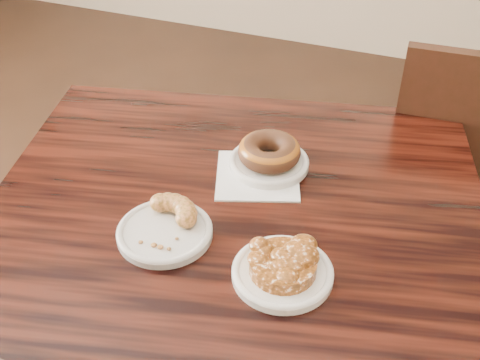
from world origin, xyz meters
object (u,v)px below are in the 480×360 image
at_px(chair_far, 459,189).
at_px(apple_fritter, 283,263).
at_px(glazed_donut, 269,151).
at_px(cruller_fragment, 164,223).

bearing_deg(chair_far, apple_fritter, 67.35).
xyz_separation_m(chair_far, glazed_donut, (-0.37, -0.47, 0.34)).
bearing_deg(cruller_fragment, glazed_donut, 67.46).
distance_m(glazed_donut, apple_fritter, 0.27).
distance_m(chair_far, cruller_fragment, 0.91).
xyz_separation_m(chair_far, apple_fritter, (-0.26, -0.72, 0.33)).
bearing_deg(cruller_fragment, apple_fritter, -4.87).
height_order(apple_fritter, cruller_fragment, apple_fritter).
height_order(chair_far, apple_fritter, chair_far).
xyz_separation_m(apple_fritter, cruller_fragment, (-0.20, 0.02, -0.00)).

